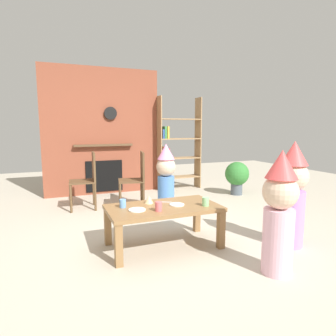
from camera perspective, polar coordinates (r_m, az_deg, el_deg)
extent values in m
plane|color=#BCB29E|center=(3.57, 0.17, -13.15)|extent=(12.00, 12.00, 0.00)
cube|color=brown|center=(5.76, -12.86, 6.97)|extent=(2.20, 0.18, 2.40)
cube|color=black|center=(5.74, -12.43, -1.55)|extent=(0.70, 0.02, 0.60)
cube|color=brown|center=(5.63, -12.55, 4.41)|extent=(1.10, 0.10, 0.04)
cylinder|color=black|center=(5.67, -11.28, 10.54)|extent=(0.24, 0.04, 0.24)
cube|color=#9E7A51|center=(5.86, -1.74, 4.74)|extent=(0.02, 0.28, 1.90)
cube|color=#9E7A51|center=(6.21, 5.92, 4.89)|extent=(0.02, 0.28, 1.90)
cube|color=#9E7A51|center=(6.10, 2.17, -1.75)|extent=(0.86, 0.28, 0.02)
cube|color=#9E7A51|center=(6.05, 2.19, 1.99)|extent=(0.86, 0.28, 0.02)
cube|color=#9E7A51|center=(6.02, 2.21, 5.78)|extent=(0.86, 0.28, 0.02)
cube|color=#9E7A51|center=(6.01, 2.23, 9.59)|extent=(0.86, 0.28, 0.02)
cube|color=#B23333|center=(5.94, -1.16, -0.73)|extent=(0.02, 0.20, 0.24)
cube|color=#3359A5|center=(5.96, -0.73, -1.09)|extent=(0.03, 0.20, 0.16)
cube|color=#3F8C4C|center=(5.97, -0.35, -0.83)|extent=(0.03, 0.20, 0.21)
cube|color=gold|center=(5.98, -0.01, -0.74)|extent=(0.03, 0.20, 0.23)
cube|color=#8C4C99|center=(5.89, -1.16, 2.88)|extent=(0.03, 0.20, 0.19)
cube|color=#D87F3F|center=(5.90, -0.86, 3.08)|extent=(0.03, 0.20, 0.23)
cube|color=#4C4C51|center=(5.92, -0.50, 2.88)|extent=(0.04, 0.20, 0.19)
cube|color=#B23333|center=(5.93, -0.07, 2.96)|extent=(0.02, 0.20, 0.20)
cube|color=#3359A5|center=(5.87, -1.15, 6.75)|extent=(0.03, 0.20, 0.19)
cube|color=#3F8C4C|center=(5.88, -0.74, 7.02)|extent=(0.03, 0.20, 0.24)
cube|color=gold|center=(5.90, -0.24, 7.02)|extent=(0.04, 0.20, 0.24)
cube|color=olive|center=(3.14, -0.92, -7.87)|extent=(1.20, 0.64, 0.04)
cube|color=olive|center=(2.82, -9.71, -14.80)|extent=(0.07, 0.07, 0.41)
cube|color=olive|center=(3.21, 10.39, -11.87)|extent=(0.07, 0.07, 0.41)
cube|color=olive|center=(3.32, -11.80, -11.21)|extent=(0.07, 0.07, 0.41)
cube|color=olive|center=(3.67, 5.70, -9.22)|extent=(0.07, 0.07, 0.41)
cylinder|color=#669EE0|center=(3.11, -8.91, -6.91)|extent=(0.07, 0.07, 0.09)
cylinder|color=#8CD18C|center=(3.16, 7.41, -6.59)|extent=(0.07, 0.07, 0.09)
cylinder|color=#E5666B|center=(2.94, -1.88, -7.58)|extent=(0.07, 0.07, 0.10)
cylinder|color=white|center=(3.17, 1.75, -7.22)|extent=(0.16, 0.16, 0.01)
cylinder|color=white|center=(3.00, -6.11, -8.19)|extent=(0.18, 0.18, 0.01)
cone|color=#EAC68C|center=(3.24, -3.79, -6.20)|extent=(0.10, 0.10, 0.09)
cube|color=silver|center=(3.29, -0.59, -6.71)|extent=(0.14, 0.09, 0.01)
cylinder|color=#EAB2C6|center=(2.80, 20.80, -13.36)|extent=(0.26, 0.26, 0.59)
sphere|color=beige|center=(2.68, 21.28, -4.38)|extent=(0.31, 0.31, 0.31)
cone|color=#EA4C4C|center=(2.64, 21.55, 0.68)|extent=(0.27, 0.27, 0.24)
cylinder|color=#B27FCC|center=(3.47, 22.99, -9.13)|extent=(0.28, 0.28, 0.61)
sphere|color=beige|center=(3.36, 23.43, -1.50)|extent=(0.32, 0.32, 0.32)
cone|color=#EA4C4C|center=(3.33, 23.67, 2.71)|extent=(0.29, 0.29, 0.25)
cylinder|color=#4C7FC6|center=(4.40, -0.39, -5.22)|extent=(0.25, 0.25, 0.56)
sphere|color=beige|center=(4.32, -0.40, 0.27)|extent=(0.29, 0.29, 0.29)
cone|color=pink|center=(4.30, -0.40, 3.25)|extent=(0.26, 0.26, 0.23)
cube|color=brown|center=(4.76, -16.54, -2.57)|extent=(0.43, 0.43, 0.02)
cube|color=brown|center=(4.73, -14.42, 0.32)|extent=(0.06, 0.40, 0.45)
cylinder|color=brown|center=(4.98, -18.57, -4.84)|extent=(0.04, 0.04, 0.43)
cylinder|color=brown|center=(4.63, -18.60, -5.81)|extent=(0.04, 0.04, 0.43)
cylinder|color=brown|center=(4.99, -14.43, -4.65)|extent=(0.04, 0.04, 0.43)
cylinder|color=brown|center=(4.64, -14.13, -5.60)|extent=(0.04, 0.04, 0.43)
cube|color=brown|center=(4.69, -7.28, -2.47)|extent=(0.47, 0.47, 0.02)
cube|color=brown|center=(4.66, -5.06, 0.44)|extent=(0.11, 0.40, 0.45)
cylinder|color=brown|center=(4.90, -9.46, -4.73)|extent=(0.04, 0.04, 0.43)
cylinder|color=brown|center=(4.55, -9.37, -5.73)|extent=(0.04, 0.04, 0.43)
cylinder|color=brown|center=(4.92, -5.26, -4.60)|extent=(0.04, 0.04, 0.43)
cylinder|color=brown|center=(4.57, -4.83, -5.59)|extent=(0.04, 0.04, 0.43)
cylinder|color=#4C5660|center=(5.74, 13.34, -4.05)|extent=(0.22, 0.22, 0.21)
sphere|color=#317931|center=(5.69, 13.44, -1.09)|extent=(0.45, 0.45, 0.45)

